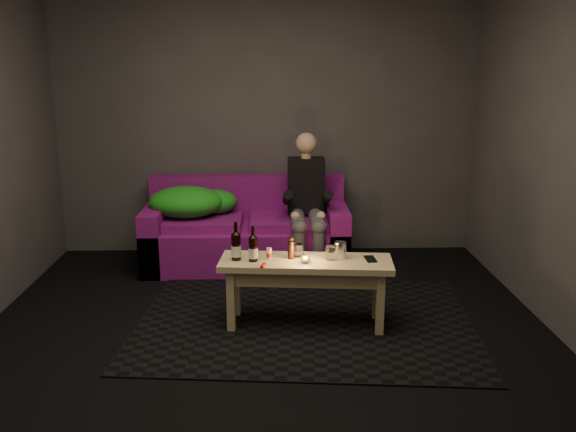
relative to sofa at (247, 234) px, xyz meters
name	(u,v)px	position (x,y,z in m)	size (l,w,h in m)	color
floor	(266,353)	(0.19, -1.81, -0.28)	(4.50, 4.50, 0.00)	black
room	(265,92)	(0.19, -1.35, 1.36)	(4.50, 4.50, 4.50)	silver
rug	(305,321)	(0.47, -1.33, -0.28)	(2.40, 1.75, 0.01)	black
sofa	(247,234)	(0.00, 0.00, 0.00)	(1.82, 0.82, 0.78)	#79106B
green_blanket	(191,202)	(-0.50, -0.01, 0.31)	(0.80, 0.55, 0.27)	#23981B
person	(307,201)	(0.54, -0.15, 0.35)	(0.33, 0.76, 1.22)	black
coffee_table	(306,272)	(0.47, -1.38, 0.12)	(1.23, 0.48, 0.49)	tan
beer_bottle_a	(236,246)	(-0.02, -1.37, 0.31)	(0.07, 0.07, 0.27)	black
beer_bottle_b	(253,248)	(0.10, -1.40, 0.30)	(0.06, 0.06, 0.25)	black
salt_shaker	(269,253)	(0.21, -1.35, 0.25)	(0.04, 0.04, 0.08)	silver
pepper_mill	(291,250)	(0.36, -1.35, 0.27)	(0.05, 0.05, 0.13)	black
tumbler_back	(298,250)	(0.42, -1.30, 0.25)	(0.08, 0.08, 0.09)	white
tealight	(305,260)	(0.46, -1.44, 0.23)	(0.06, 0.06, 0.04)	white
tumbler_front	(331,253)	(0.64, -1.38, 0.25)	(0.08, 0.08, 0.09)	white
steel_cup	(340,250)	(0.71, -1.35, 0.27)	(0.09, 0.09, 0.12)	silver
smartphone	(370,259)	(0.92, -1.39, 0.21)	(0.07, 0.14, 0.01)	black
red_lighter	(263,265)	(0.17, -1.51, 0.21)	(0.02, 0.08, 0.01)	red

